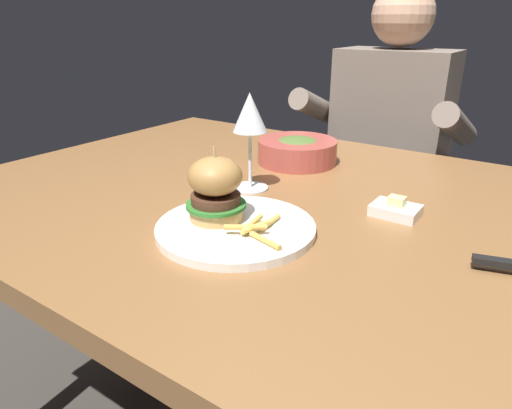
{
  "coord_description": "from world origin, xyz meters",
  "views": [
    {
      "loc": [
        0.45,
        -0.73,
        1.07
      ],
      "look_at": [
        0.05,
        -0.15,
        0.78
      ],
      "focal_mm": 32.0,
      "sensor_mm": 36.0,
      "label": 1
    }
  ],
  "objects_px": {
    "main_plate": "(236,228)",
    "soup_bowl": "(297,150)",
    "wine_glass": "(251,117)",
    "butter_dish": "(396,209)",
    "burger_sandwich": "(215,189)",
    "diner_person": "(384,176)"
  },
  "relations": [
    {
      "from": "main_plate",
      "to": "soup_bowl",
      "type": "xyz_separation_m",
      "value": [
        -0.12,
        0.4,
        0.02
      ]
    },
    {
      "from": "wine_glass",
      "to": "soup_bowl",
      "type": "bearing_deg",
      "value": 93.75
    },
    {
      "from": "main_plate",
      "to": "butter_dish",
      "type": "relative_size",
      "value": 3.23
    },
    {
      "from": "burger_sandwich",
      "to": "diner_person",
      "type": "xyz_separation_m",
      "value": [
        -0.03,
        0.94,
        -0.24
      ]
    },
    {
      "from": "burger_sandwich",
      "to": "soup_bowl",
      "type": "bearing_deg",
      "value": 100.43
    },
    {
      "from": "butter_dish",
      "to": "wine_glass",
      "type": "bearing_deg",
      "value": -173.73
    },
    {
      "from": "main_plate",
      "to": "burger_sandwich",
      "type": "relative_size",
      "value": 2.11
    },
    {
      "from": "butter_dish",
      "to": "diner_person",
      "type": "relative_size",
      "value": 0.07
    },
    {
      "from": "butter_dish",
      "to": "soup_bowl",
      "type": "bearing_deg",
      "value": 149.54
    },
    {
      "from": "soup_bowl",
      "to": "butter_dish",
      "type": "bearing_deg",
      "value": -30.46
    },
    {
      "from": "wine_glass",
      "to": "soup_bowl",
      "type": "distance_m",
      "value": 0.25
    },
    {
      "from": "burger_sandwich",
      "to": "butter_dish",
      "type": "distance_m",
      "value": 0.33
    },
    {
      "from": "burger_sandwich",
      "to": "diner_person",
      "type": "bearing_deg",
      "value": 91.89
    },
    {
      "from": "main_plate",
      "to": "butter_dish",
      "type": "distance_m",
      "value": 0.29
    },
    {
      "from": "burger_sandwich",
      "to": "soup_bowl",
      "type": "distance_m",
      "value": 0.41
    },
    {
      "from": "soup_bowl",
      "to": "diner_person",
      "type": "distance_m",
      "value": 0.58
    },
    {
      "from": "burger_sandwich",
      "to": "soup_bowl",
      "type": "height_order",
      "value": "burger_sandwich"
    },
    {
      "from": "main_plate",
      "to": "wine_glass",
      "type": "relative_size",
      "value": 1.34
    },
    {
      "from": "butter_dish",
      "to": "diner_person",
      "type": "xyz_separation_m",
      "value": [
        -0.27,
        0.73,
        -0.19
      ]
    },
    {
      "from": "burger_sandwich",
      "to": "soup_bowl",
      "type": "relative_size",
      "value": 0.66
    },
    {
      "from": "butter_dish",
      "to": "soup_bowl",
      "type": "xyz_separation_m",
      "value": [
        -0.31,
        0.18,
        0.02
      ]
    },
    {
      "from": "wine_glass",
      "to": "diner_person",
      "type": "relative_size",
      "value": 0.17
    }
  ]
}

